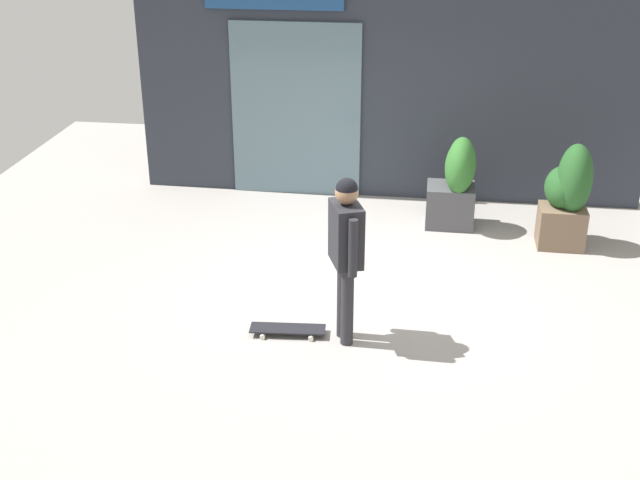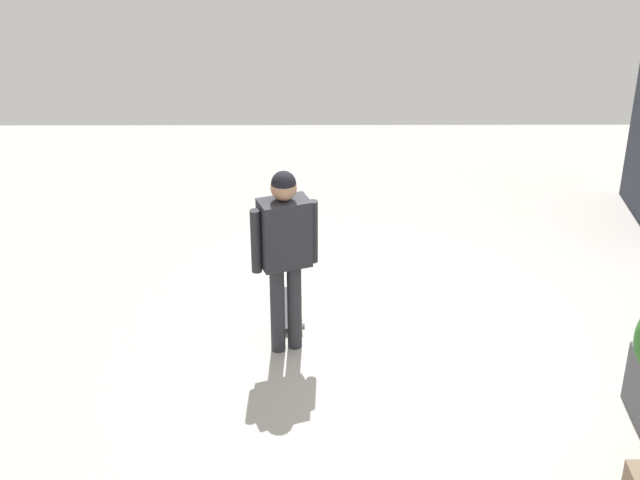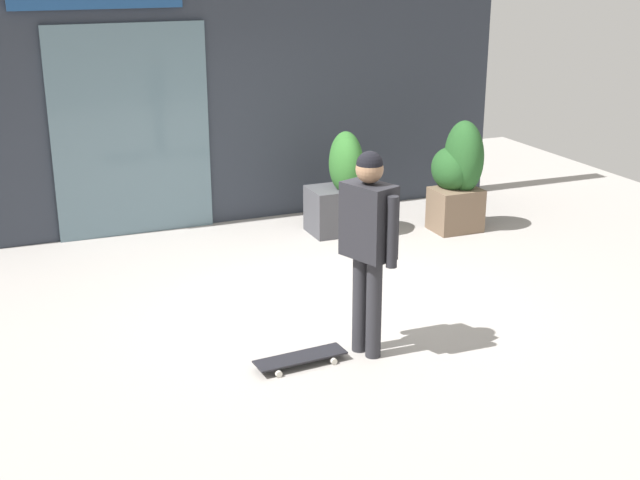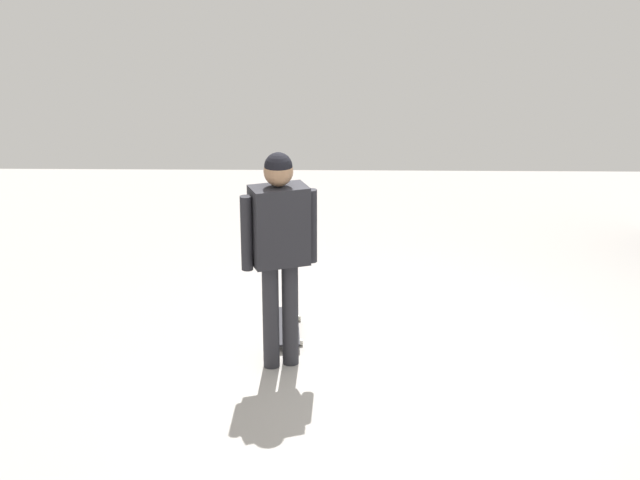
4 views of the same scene
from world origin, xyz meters
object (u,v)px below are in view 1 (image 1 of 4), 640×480
object	(u,v)px
skateboard	(288,329)
planter_box_left	(456,182)
planter_box_right	(567,195)
skateboarder	(346,243)

from	to	relation	value
skateboard	planter_box_left	xyz separation A→B (m)	(1.72, 3.04, 0.58)
skateboard	planter_box_right	xyz separation A→B (m)	(3.08, 2.65, 0.62)
planter_box_left	planter_box_right	distance (m)	1.41
skateboarder	skateboard	world-z (taller)	skateboarder
skateboard	skateboarder	bearing A→B (deg)	174.73
planter_box_left	planter_box_right	xyz separation A→B (m)	(1.36, -0.39, 0.04)
skateboard	planter_box_right	distance (m)	4.11
skateboarder	skateboard	distance (m)	1.18
skateboarder	planter_box_right	xyz separation A→B (m)	(2.48, 2.66, -0.40)
skateboard	planter_box_left	size ratio (longest dim) A/B	0.64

